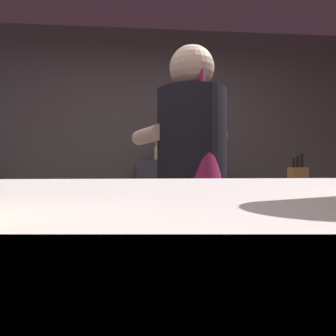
# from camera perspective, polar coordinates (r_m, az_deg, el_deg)

# --- Properties ---
(wall_back) EXTENTS (5.20, 0.10, 2.70)m
(wall_back) POSITION_cam_1_polar(r_m,az_deg,el_deg) (3.57, -3.68, 4.04)
(wall_back) COLOR #524A4A
(wall_back) RESTS_ON ground
(prep_counter) EXTENTS (2.10, 0.60, 0.91)m
(prep_counter) POSITION_cam_1_polar(r_m,az_deg,el_deg) (2.08, 7.57, -18.19)
(prep_counter) COLOR #4F4334
(prep_counter) RESTS_ON ground
(back_shelf) EXTENTS (0.95, 0.36, 1.19)m
(back_shelf) POSITION_cam_1_polar(r_m,az_deg,el_deg) (3.34, 2.34, -8.72)
(back_shelf) COLOR #373642
(back_shelf) RESTS_ON ground
(bartender) EXTENTS (0.50, 0.55, 1.71)m
(bartender) POSITION_cam_1_polar(r_m,az_deg,el_deg) (1.50, 4.59, -4.48)
(bartender) COLOR #292D3B
(bartender) RESTS_ON ground
(knife_block) EXTENTS (0.10, 0.08, 0.29)m
(knife_block) POSITION_cam_1_polar(r_m,az_deg,el_deg) (2.09, 23.09, -2.48)
(knife_block) COLOR brown
(knife_block) RESTS_ON prep_counter
(mixing_bowl) EXTENTS (0.21, 0.21, 0.06)m
(mixing_bowl) POSITION_cam_1_polar(r_m,az_deg,el_deg) (2.01, -8.86, -4.76)
(mixing_bowl) COLOR beige
(mixing_bowl) RESTS_ON prep_counter
(chefs_knife) EXTENTS (0.24, 0.04, 0.01)m
(chefs_knife) POSITION_cam_1_polar(r_m,az_deg,el_deg) (1.96, 10.66, -5.62)
(chefs_knife) COLOR silver
(chefs_knife) RESTS_ON prep_counter
(bottle_hot_sauce) EXTENTS (0.07, 0.07, 0.21)m
(bottle_hot_sauce) POSITION_cam_1_polar(r_m,az_deg,el_deg) (3.32, -1.98, 2.88)
(bottle_hot_sauce) COLOR #CFD487
(bottle_hot_sauce) RESTS_ON back_shelf
(bottle_soy) EXTENTS (0.06, 0.06, 0.25)m
(bottle_soy) POSITION_cam_1_polar(r_m,az_deg,el_deg) (3.41, 3.92, 3.07)
(bottle_soy) COLOR red
(bottle_soy) RESTS_ON back_shelf
(bottle_vinegar) EXTENTS (0.05, 0.05, 0.17)m
(bottle_vinegar) POSITION_cam_1_polar(r_m,az_deg,el_deg) (3.24, 5.80, 2.70)
(bottle_vinegar) COLOR red
(bottle_vinegar) RESTS_ON back_shelf
(bottle_olive_oil) EXTENTS (0.06, 0.06, 0.23)m
(bottle_olive_oil) POSITION_cam_1_polar(r_m,az_deg,el_deg) (3.32, 5.33, 3.03)
(bottle_olive_oil) COLOR red
(bottle_olive_oil) RESTS_ON back_shelf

